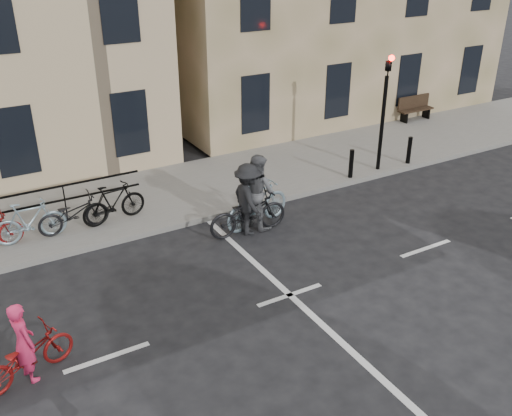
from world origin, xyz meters
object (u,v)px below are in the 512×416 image
cyclist_grey (258,198)px  cyclist_dark (248,207)px  bench (415,107)px  cyclist_pink (26,353)px  traffic_light (385,99)px

cyclist_grey → cyclist_dark: cyclist_grey is taller
bench → cyclist_dark: 11.45m
cyclist_grey → cyclist_dark: (-0.43, -0.24, -0.06)m
bench → cyclist_grey: (-9.97, -4.57, 0.13)m
cyclist_pink → cyclist_dark: (5.91, 2.75, 0.21)m
cyclist_dark → cyclist_grey: bearing=-58.1°
bench → cyclist_pink: 17.98m
cyclist_pink → cyclist_grey: bearing=-83.4°
cyclist_pink → bench: bearing=-83.8°
bench → cyclist_dark: cyclist_dark is taller
traffic_light → cyclist_grey: (-5.17, -1.18, -1.65)m
bench → cyclist_grey: cyclist_grey is taller
bench → cyclist_dark: size_ratio=0.74×
traffic_light → cyclist_dark: size_ratio=1.80×
cyclist_pink → cyclist_grey: cyclist_grey is taller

